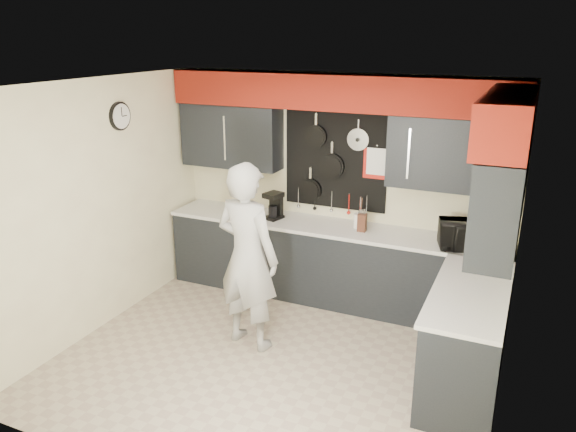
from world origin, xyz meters
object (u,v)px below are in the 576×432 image
at_px(microwave, 465,235).
at_px(person, 248,257).
at_px(knife_block, 362,223).
at_px(utensil_crock, 359,221).
at_px(coffee_maker, 274,205).

height_order(microwave, person, person).
bearing_deg(microwave, knife_block, 160.22).
bearing_deg(person, utensil_crock, -108.05).
distance_m(microwave, knife_block, 1.10).
distance_m(knife_block, utensil_crock, 0.13).
height_order(microwave, utensil_crock, microwave).
xyz_separation_m(knife_block, coffee_maker, (-1.08, 0.02, 0.06)).
distance_m(utensil_crock, coffee_maker, 1.02).
bearing_deg(microwave, person, -164.88).
xyz_separation_m(microwave, knife_block, (-1.10, 0.06, -0.04)).
height_order(utensil_crock, person, person).
relative_size(knife_block, person, 0.11).
relative_size(knife_block, utensil_crock, 1.24).
xyz_separation_m(utensil_crock, coffee_maker, (-1.01, -0.08, 0.08)).
xyz_separation_m(knife_block, person, (-0.78, -1.22, -0.08)).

